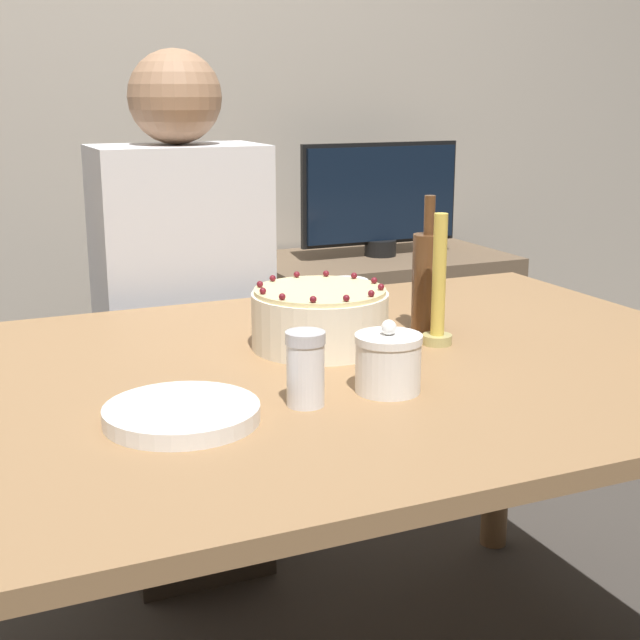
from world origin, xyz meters
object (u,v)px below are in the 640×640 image
at_px(candle, 439,293).
at_px(tv_monitor, 381,197).
at_px(cake, 320,318).
at_px(sugar_bowl, 388,362).
at_px(person_man_blue_shirt, 185,351).
at_px(bottle, 428,280).
at_px(sugar_shaker, 305,368).

relative_size(candle, tv_monitor, 0.46).
relative_size(cake, tv_monitor, 0.47).
distance_m(sugar_bowl, tv_monitor, 1.45).
relative_size(candle, person_man_blue_shirt, 0.19).
distance_m(person_man_blue_shirt, tv_monitor, 0.90).
distance_m(sugar_bowl, bottle, 0.38).
relative_size(sugar_shaker, person_man_blue_shirt, 0.09).
xyz_separation_m(person_man_blue_shirt, tv_monitor, (0.75, 0.39, 0.30)).
bearing_deg(person_man_blue_shirt, sugar_shaker, 86.18).
bearing_deg(sugar_shaker, cake, 62.10).
bearing_deg(sugar_bowl, person_man_blue_shirt, 95.19).
bearing_deg(sugar_shaker, candle, 30.22).
height_order(sugar_bowl, bottle, bottle).
bearing_deg(cake, candle, -19.46).
bearing_deg(candle, sugar_bowl, -136.58).
xyz_separation_m(cake, bottle, (0.24, 0.02, 0.05)).
relative_size(cake, sugar_bowl, 2.17).
relative_size(sugar_bowl, candle, 0.47).
bearing_deg(sugar_bowl, tv_monitor, 62.76).
bearing_deg(bottle, candle, -108.36).
bearing_deg(sugar_bowl, bottle, 50.28).
bearing_deg(candle, sugar_shaker, -149.78).
relative_size(bottle, person_man_blue_shirt, 0.21).
relative_size(person_man_blue_shirt, tv_monitor, 2.42).
xyz_separation_m(bottle, person_man_blue_shirt, (-0.32, 0.61, -0.27)).
height_order(candle, tv_monitor, tv_monitor).
bearing_deg(cake, tv_monitor, 57.09).
height_order(cake, bottle, bottle).
height_order(cake, candle, candle).
distance_m(sugar_shaker, person_man_blue_shirt, 0.94).
bearing_deg(sugar_shaker, tv_monitor, 58.12).
bearing_deg(bottle, cake, -175.75).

